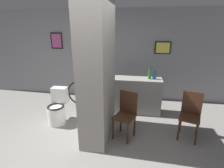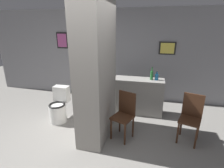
{
  "view_description": "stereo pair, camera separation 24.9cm",
  "coord_description": "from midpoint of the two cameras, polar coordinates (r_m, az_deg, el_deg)",
  "views": [
    {
      "loc": [
        0.9,
        -2.45,
        2.12
      ],
      "look_at": [
        0.33,
        1.02,
        0.95
      ],
      "focal_mm": 28.0,
      "sensor_mm": 36.0,
      "label": 1
    },
    {
      "loc": [
        1.14,
        -2.4,
        2.12
      ],
      "look_at": [
        0.33,
        1.02,
        0.95
      ],
      "focal_mm": 28.0,
      "sensor_mm": 36.0,
      "label": 2
    }
  ],
  "objects": [
    {
      "name": "pillar_center",
      "position": [
        3.28,
        -6.79,
        3.78
      ],
      "size": [
        0.49,
        1.24,
        2.6
      ],
      "color": "gray",
      "rests_on": "ground_plane"
    },
    {
      "name": "counter_shelf",
      "position": [
        4.46,
        6.37,
        -3.73
      ],
      "size": [
        1.21,
        0.44,
        0.9
      ],
      "color": "gray",
      "rests_on": "ground_plane"
    },
    {
      "name": "toilet",
      "position": [
        4.22,
        -19.04,
        -7.77
      ],
      "size": [
        0.38,
        0.54,
        0.78
      ],
      "color": "white",
      "rests_on": "ground_plane"
    },
    {
      "name": "chair_near_pillar",
      "position": [
        3.45,
        2.5,
        -9.45
      ],
      "size": [
        0.48,
        0.48,
        0.93
      ],
      "rotation": [
        0.0,
        0.0,
        -0.38
      ],
      "color": "#422616",
      "rests_on": "ground_plane"
    },
    {
      "name": "chair_by_doorway",
      "position": [
        3.7,
        22.48,
        -8.92
      ],
      "size": [
        0.46,
        0.46,
        0.93
      ],
      "rotation": [
        0.0,
        0.0,
        -0.32
      ],
      "color": "#422616",
      "rests_on": "ground_plane"
    },
    {
      "name": "ground_plane",
      "position": [
        3.38,
        -11.25,
        -20.88
      ],
      "size": [
        14.0,
        14.0,
        0.0
      ],
      "primitive_type": "plane",
      "color": "gray"
    },
    {
      "name": "bottle_tall",
      "position": [
        4.29,
        10.56,
        3.16
      ],
      "size": [
        0.07,
        0.07,
        0.32
      ],
      "color": "#267233",
      "rests_on": "counter_shelf"
    },
    {
      "name": "bottle_short",
      "position": [
        4.3,
        12.09,
        2.62
      ],
      "size": [
        0.08,
        0.08,
        0.23
      ],
      "color": "#19598C",
      "rests_on": "counter_shelf"
    },
    {
      "name": "wall_back",
      "position": [
        5.22,
        -2.19,
        9.4
      ],
      "size": [
        8.0,
        0.09,
        2.6
      ],
      "color": "gray",
      "rests_on": "ground_plane"
    },
    {
      "name": "bicycle",
      "position": [
        4.82,
        -6.89,
        -3.07
      ],
      "size": [
        1.6,
        0.42,
        0.75
      ],
      "color": "black",
      "rests_on": "ground_plane"
    }
  ]
}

